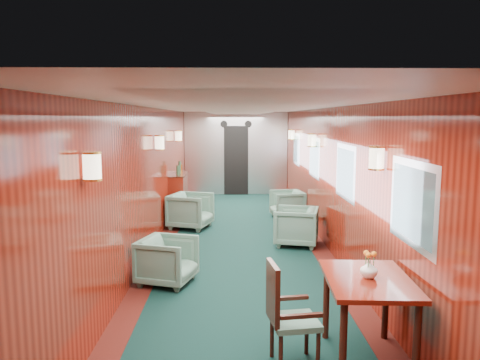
{
  "coord_description": "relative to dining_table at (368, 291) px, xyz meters",
  "views": [
    {
      "loc": [
        -0.17,
        -7.66,
        2.23
      ],
      "look_at": [
        0.0,
        0.43,
        1.15
      ],
      "focal_mm": 35.0,
      "sensor_mm": 36.0,
      "label": 1
    }
  ],
  "objects": [
    {
      "name": "room",
      "position": [
        -1.07,
        3.63,
        0.96
      ],
      "size": [
        12.0,
        12.1,
        2.4
      ],
      "color": "black",
      "rests_on": "ground"
    },
    {
      "name": "bulkhead",
      "position": [
        -1.07,
        9.54,
        0.51
      ],
      "size": [
        2.98,
        0.17,
        2.39
      ],
      "color": "silver",
      "rests_on": "ground"
    },
    {
      "name": "windows_right",
      "position": [
        0.42,
        3.88,
        0.78
      ],
      "size": [
        0.02,
        8.6,
        0.8
      ],
      "color": "silver",
      "rests_on": "ground"
    },
    {
      "name": "wall_sconces",
      "position": [
        -1.07,
        4.2,
        1.12
      ],
      "size": [
        2.97,
        7.97,
        0.25
      ],
      "color": "#F9EBC2",
      "rests_on": "ground"
    },
    {
      "name": "dining_table",
      "position": [
        0.0,
        0.0,
        0.0
      ],
      "size": [
        0.8,
        1.1,
        0.8
      ],
      "rotation": [
        0.0,
        0.0,
        -0.05
      ],
      "color": "maroon",
      "rests_on": "ground"
    },
    {
      "name": "side_chair",
      "position": [
        -0.76,
        -0.06,
        -0.15
      ],
      "size": [
        0.48,
        0.5,
        0.96
      ],
      "rotation": [
        0.0,
        0.0,
        0.14
      ],
      "color": "#204A41",
      "rests_on": "ground"
    },
    {
      "name": "credenza",
      "position": [
        -2.41,
        6.44,
        -0.17
      ],
      "size": [
        0.34,
        1.09,
        1.26
      ],
      "color": "maroon",
      "rests_on": "ground"
    },
    {
      "name": "flower_vase",
      "position": [
        0.0,
        -0.0,
        0.21
      ],
      "size": [
        0.2,
        0.2,
        0.16
      ],
      "primitive_type": "imported",
      "rotation": [
        0.0,
        0.0,
        0.3
      ],
      "color": "silver",
      "rests_on": "dining_table"
    },
    {
      "name": "armchair_left_near",
      "position": [
        -2.09,
        2.09,
        -0.35
      ],
      "size": [
        0.86,
        0.85,
        0.63
      ],
      "primitive_type": "imported",
      "rotation": [
        0.0,
        0.0,
        1.27
      ],
      "color": "#204A41",
      "rests_on": "ground"
    },
    {
      "name": "armchair_left_far",
      "position": [
        -2.05,
        5.29,
        -0.31
      ],
      "size": [
        0.98,
        0.97,
        0.72
      ],
      "primitive_type": "imported",
      "rotation": [
        0.0,
        0.0,
        1.26
      ],
      "color": "#204A41",
      "rests_on": "ground"
    },
    {
      "name": "armchair_right_near",
      "position": [
        -0.09,
        3.97,
        -0.33
      ],
      "size": [
        0.89,
        0.87,
        0.67
      ],
      "primitive_type": "imported",
      "rotation": [
        0.0,
        0.0,
        -1.81
      ],
      "color": "#204A41",
      "rests_on": "ground"
    },
    {
      "name": "armchair_right_far",
      "position": [
        0.02,
        6.2,
        -0.36
      ],
      "size": [
        0.78,
        0.76,
        0.62
      ],
      "primitive_type": "imported",
      "rotation": [
        0.0,
        0.0,
        -1.42
      ],
      "color": "#204A41",
      "rests_on": "ground"
    }
  ]
}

